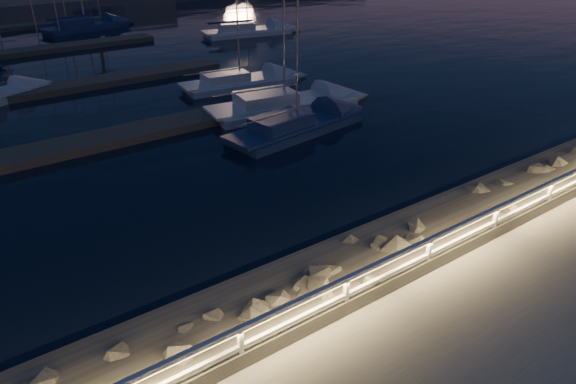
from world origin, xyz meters
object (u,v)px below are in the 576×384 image
Objects in this scene: sailboat_h at (237,81)px; sailboat_l at (245,30)px; sailboat_c at (280,104)px; sailboat_d at (293,125)px; sailboat_k at (84,26)px; guard_rail at (312,303)px.

sailboat_l reaches higher than sailboat_h.
sailboat_c is 1.03× the size of sailboat_l.
sailboat_d is 25.17m from sailboat_l.
sailboat_l is at bearing -56.60° from sailboat_k.
sailboat_l is at bearing 56.26° from sailboat_d.
sailboat_d is at bearing 55.89° from guard_rail.
sailboat_d is 1.04× the size of sailboat_h.
guard_rail is 46.24m from sailboat_k.
sailboat_k reaches higher than sailboat_d.
guard_rail is 3.03× the size of sailboat_c.
guard_rail is 22.76m from sailboat_h.
sailboat_l reaches higher than sailboat_d.
sailboat_c reaches higher than guard_rail.
sailboat_h is 0.90× the size of sailboat_l.
sailboat_c reaches higher than sailboat_h.
sailboat_c is at bearing -99.47° from sailboat_k.
sailboat_h is 25.22m from sailboat_k.
sailboat_c reaches higher than sailboat_d.
sailboat_k is (-2.32, 25.12, 0.04)m from sailboat_h.
sailboat_h is (0.47, 5.51, -0.05)m from sailboat_c.
guard_rail is 3.33× the size of sailboat_d.
guard_rail is 39.54m from sailboat_l.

